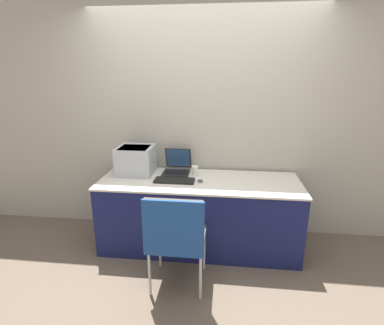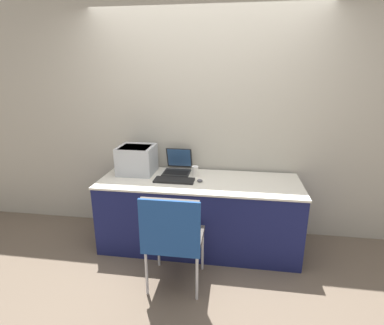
{
  "view_description": "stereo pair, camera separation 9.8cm",
  "coord_description": "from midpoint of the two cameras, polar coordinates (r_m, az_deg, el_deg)",
  "views": [
    {
      "loc": [
        0.26,
        -2.56,
        1.85
      ],
      "look_at": [
        -0.08,
        0.4,
        0.94
      ],
      "focal_mm": 28.0,
      "sensor_mm": 36.0,
      "label": 1
    },
    {
      "loc": [
        0.35,
        -2.55,
        1.85
      ],
      "look_at": [
        -0.08,
        0.4,
        0.94
      ],
      "focal_mm": 28.0,
      "sensor_mm": 36.0,
      "label": 2
    }
  ],
  "objects": [
    {
      "name": "ground_plane",
      "position": [
        3.17,
        -0.23,
        -18.71
      ],
      "size": [
        14.0,
        14.0,
        0.0
      ],
      "primitive_type": "plane",
      "color": "#6B5B4C"
    },
    {
      "name": "external_keyboard",
      "position": [
        3.1,
        -4.28,
        -3.44
      ],
      "size": [
        0.41,
        0.17,
        0.02
      ],
      "color": "black",
      "rests_on": "table"
    },
    {
      "name": "printer",
      "position": [
        3.36,
        -11.45,
        0.65
      ],
      "size": [
        0.39,
        0.37,
        0.31
      ],
      "color": "#B2B7BC",
      "rests_on": "table"
    },
    {
      "name": "wall_back",
      "position": [
        3.4,
        1.33,
        7.72
      ],
      "size": [
        8.0,
        0.05,
        2.6
      ],
      "color": "#B7B2A3",
      "rests_on": "ground_plane"
    },
    {
      "name": "mouse",
      "position": [
        3.08,
        0.64,
        -3.47
      ],
      "size": [
        0.06,
        0.05,
        0.03
      ],
      "color": "#4C4C51",
      "rests_on": "table"
    },
    {
      "name": "laptop_left",
      "position": [
        3.37,
        -3.73,
        -0.93
      ],
      "size": [
        0.29,
        0.34,
        0.25
      ],
      "color": "black",
      "rests_on": "table"
    },
    {
      "name": "coffee_cup",
      "position": [
        3.24,
        -0.36,
        -1.65
      ],
      "size": [
        0.07,
        0.07,
        0.11
      ],
      "color": "white",
      "rests_on": "table"
    },
    {
      "name": "chair",
      "position": [
        2.55,
        -4.26,
        -13.32
      ],
      "size": [
        0.49,
        0.47,
        0.91
      ],
      "color": "#4C4742",
      "rests_on": "ground_plane"
    },
    {
      "name": "table",
      "position": [
        3.28,
        0.52,
        -9.61
      ],
      "size": [
        2.09,
        0.75,
        0.76
      ],
      "color": "#191E51",
      "rests_on": "ground_plane"
    }
  ]
}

